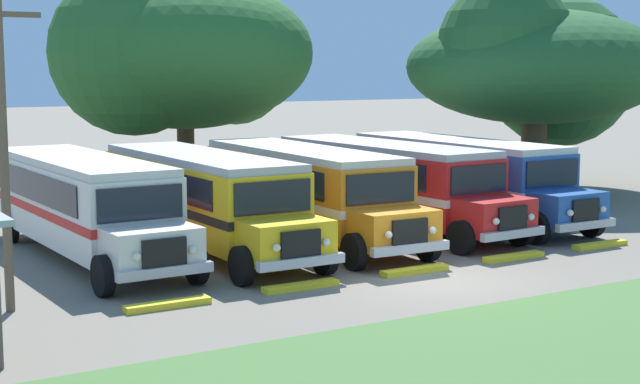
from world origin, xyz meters
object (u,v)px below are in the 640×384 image
Objects in this scene: parked_bus_slot_1 at (203,196)px; utility_pole at (3,141)px; parked_bus_slot_0 at (83,201)px; secondary_tree at (534,63)px; parked_bus_slot_4 at (462,175)px; parked_bus_slot_2 at (305,188)px; parked_bus_slot_3 at (388,181)px; broad_shade_tree at (174,53)px.

utility_pole is (-6.65, -4.45, 2.20)m from parked_bus_slot_1.
parked_bus_slot_0 is 21.87m from secondary_tree.
secondary_tree is (7.68, 4.59, 3.93)m from parked_bus_slot_4.
parked_bus_slot_2 and parked_bus_slot_4 have the same top height.
parked_bus_slot_0 is at bearing 57.67° from utility_pole.
parked_bus_slot_0 and parked_bus_slot_1 have the same top height.
parked_bus_slot_3 is 1.54× the size of utility_pole.
parked_bus_slot_0 is at bearing -95.44° from parked_bus_slot_3.
parked_bus_slot_0 is at bearing -168.83° from secondary_tree.
parked_bus_slot_4 is 1.54× the size of utility_pole.
parked_bus_slot_1 is at bearing -109.35° from broad_shade_tree.
utility_pole is at bearing -122.44° from broad_shade_tree.
secondary_tree is (17.72, 4.87, 3.93)m from parked_bus_slot_1.
parked_bus_slot_4 is at bearing 87.16° from parked_bus_slot_3.
secondary_tree is at bearing 120.25° from parked_bus_slot_4.
parked_bus_slot_4 is (13.43, -0.43, 0.00)m from parked_bus_slot_0.
parked_bus_slot_0 is 1.54× the size of utility_pole.
parked_bus_slot_0 and parked_bus_slot_4 have the same top height.
parked_bus_slot_3 is 14.49m from utility_pole.
broad_shade_tree is 21.29m from utility_pole.
parked_bus_slot_1 is at bearing 76.76° from parked_bus_slot_0.
parked_bus_slot_1 is at bearing 33.80° from utility_pole.
broad_shade_tree reaches higher than parked_bus_slot_1.
secondary_tree is at bearing 109.99° from parked_bus_slot_3.
parked_bus_slot_0 is 1.00× the size of parked_bus_slot_4.
secondary_tree is at bearing 20.94° from utility_pole.
parked_bus_slot_1 is (3.38, -0.71, 0.00)m from parked_bus_slot_0.
parked_bus_slot_1 and parked_bus_slot_3 have the same top height.
parked_bus_slot_3 is at bearing 19.25° from utility_pole.
broad_shade_tree reaches higher than secondary_tree.
parked_bus_slot_1 is 1.00× the size of parked_bus_slot_2.
broad_shade_tree is (4.71, 13.42, 4.36)m from parked_bus_slot_1.
utility_pole is at bearing -73.75° from parked_bus_slot_3.
utility_pole is at bearing -74.81° from parked_bus_slot_4.
parked_bus_slot_4 is at bearing 91.40° from parked_bus_slot_1.
parked_bus_slot_2 is 0.96× the size of secondary_tree.
broad_shade_tree is at bearing 176.59° from parked_bus_slot_2.
parked_bus_slot_3 is at bearing -157.01° from secondary_tree.
parked_bus_slot_2 is 1.54× the size of utility_pole.
parked_bus_slot_0 is at bearing -102.01° from parked_bus_slot_1.
parked_bus_slot_2 is 6.53m from parked_bus_slot_4.
parked_bus_slot_1 is 3.52m from parked_bus_slot_2.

